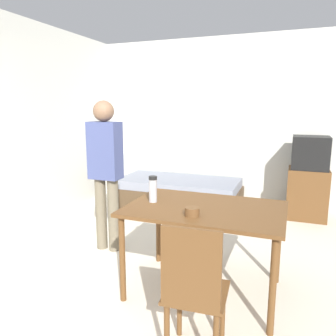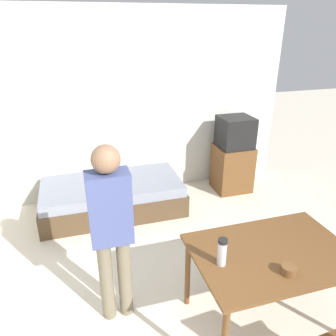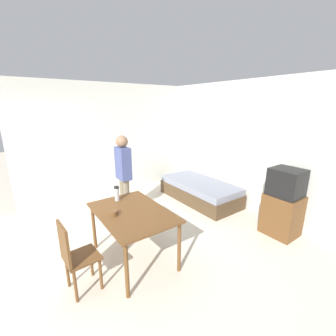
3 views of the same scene
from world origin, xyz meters
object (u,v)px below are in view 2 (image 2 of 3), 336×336
dining_table (271,259)px  person_standing (111,225)px  daybed (113,197)px  mate_bowl (289,270)px  thermos_flask (222,251)px  tv (233,156)px

dining_table → person_standing: (-1.24, 0.45, 0.28)m
daybed → dining_table: size_ratio=1.50×
person_standing → mate_bowl: person_standing is taller
daybed → mate_bowl: bearing=-68.6°
thermos_flask → dining_table: bearing=2.3°
dining_table → tv: bearing=69.8°
dining_table → mate_bowl: (-0.04, -0.26, 0.12)m
daybed → thermos_flask: bearing=-76.4°
thermos_flask → mate_bowl: bearing=-28.8°
daybed → dining_table: 2.53m
tv → thermos_flask: size_ratio=5.14×
dining_table → mate_bowl: bearing=-98.1°
tv → mate_bowl: 2.83m
daybed → mate_bowl: size_ratio=17.07×
daybed → tv: 1.95m
mate_bowl → daybed: bearing=111.4°
mate_bowl → dining_table: bearing=81.9°
daybed → mate_bowl: (0.99, -2.53, 0.58)m
tv → dining_table: 2.57m
daybed → person_standing: 1.98m
daybed → mate_bowl: mate_bowl is taller
dining_table → thermos_flask: size_ratio=5.60×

